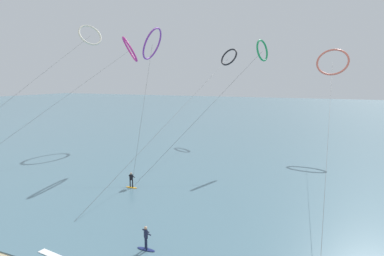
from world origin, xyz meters
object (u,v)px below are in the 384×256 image
at_px(kite_magenta, 130,49).
at_px(kite_violet, 152,44).
at_px(surfer_navy, 146,240).
at_px(kite_charcoal, 229,57).
at_px(kite_emerald, 262,51).
at_px(kite_ivory, 90,35).
at_px(kite_coral, 333,62).
at_px(surfer_amber, 131,181).

bearing_deg(kite_magenta, kite_violet, -170.79).
xyz_separation_m(surfer_navy, kite_violet, (-13.93, 24.85, 16.05)).
bearing_deg(kite_charcoal, kite_emerald, -31.22).
height_order(kite_violet, kite_charcoal, kite_violet).
height_order(kite_emerald, kite_ivory, kite_ivory).
height_order(surfer_navy, kite_violet, kite_violet).
relative_size(surfer_navy, kite_coral, 0.04).
bearing_deg(kite_ivory, surfer_amber, -107.93).
bearing_deg(kite_charcoal, kite_violet, -76.23).
relative_size(surfer_navy, kite_charcoal, 0.04).
relative_size(kite_magenta, kite_charcoal, 0.75).
xyz_separation_m(kite_violet, kite_coral, (24.47, 16.24, -2.37)).
bearing_deg(kite_charcoal, kite_magenta, -115.60).
xyz_separation_m(surfer_navy, kite_emerald, (0.97, 31.26, 15.06)).
bearing_deg(surfer_amber, kite_coral, 51.51).
height_order(kite_charcoal, kite_ivory, kite_ivory).
height_order(surfer_navy, kite_emerald, kite_emerald).
bearing_deg(kite_violet, kite_emerald, 105.18).
xyz_separation_m(surfer_amber, kite_coral, (18.88, 30.61, 13.69)).
bearing_deg(kite_emerald, kite_magenta, 97.31).
height_order(kite_violet, kite_ivory, kite_ivory).
bearing_deg(kite_coral, kite_emerald, -127.93).
bearing_deg(kite_coral, kite_ivory, -158.22).
bearing_deg(surfer_navy, kite_ivory, 178.41).
xyz_separation_m(surfer_navy, kite_coral, (10.55, 41.09, 13.69)).
xyz_separation_m(kite_emerald, kite_charcoal, (-10.02, 15.69, 0.28)).
bearing_deg(surfer_navy, kite_violet, 162.74).
height_order(surfer_navy, kite_ivory, kite_ivory).
relative_size(surfer_amber, kite_magenta, 0.05).
bearing_deg(kite_magenta, kite_emerald, -135.88).
xyz_separation_m(kite_violet, kite_emerald, (14.90, 6.40, -0.99)).
relative_size(kite_magenta, kite_coral, 0.79).
bearing_deg(surfer_amber, kite_violet, 104.43).
bearing_deg(kite_ivory, kite_magenta, -23.29).
relative_size(surfer_navy, kite_emerald, 0.08).
distance_m(kite_violet, kite_coral, 29.47).
distance_m(kite_violet, kite_charcoal, 22.64).
height_order(surfer_amber, kite_coral, kite_coral).
bearing_deg(surfer_navy, kite_coral, 119.08).
height_order(kite_charcoal, kite_coral, kite_charcoal).
height_order(kite_emerald, kite_magenta, kite_magenta).
distance_m(kite_emerald, kite_charcoal, 18.62).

